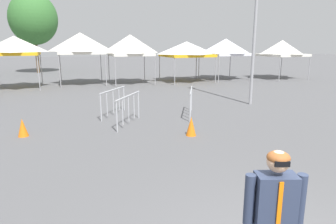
{
  "coord_description": "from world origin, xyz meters",
  "views": [
    {
      "loc": [
        -2.38,
        -2.34,
        2.83
      ],
      "look_at": [
        -0.2,
        3.97,
        1.3
      ],
      "focal_mm": 31.71,
      "sensor_mm": 36.0,
      "label": 1
    }
  ],
  "objects": [
    {
      "name": "canopy_tent_behind_center",
      "position": [
        10.03,
        19.23,
        2.59
      ],
      "size": [
        3.49,
        3.49,
        3.25
      ],
      "color": "#9E9EA3",
      "rests_on": "ground"
    },
    {
      "name": "canopy_tent_far_left",
      "position": [
        -1.19,
        19.86,
        2.88
      ],
      "size": [
        3.16,
        3.16,
        3.62
      ],
      "color": "#9E9EA3",
      "rests_on": "ground"
    },
    {
      "name": "canopy_tent_left_of_center",
      "position": [
        2.19,
        19.09,
        2.75
      ],
      "size": [
        2.95,
        2.95,
        3.5
      ],
      "color": "#9E9EA3",
      "rests_on": "ground"
    },
    {
      "name": "canopy_tent_center",
      "position": [
        14.68,
        18.16,
        2.49
      ],
      "size": [
        3.45,
        3.45,
        3.14
      ],
      "color": "#9E9EA3",
      "rests_on": "ground"
    },
    {
      "name": "traffic_cone_near_barrier",
      "position": [
        1.26,
        5.93,
        0.31
      ],
      "size": [
        0.32,
        0.32,
        0.61
      ],
      "primitive_type": "cone",
      "color": "orange",
      "rests_on": "ground"
    },
    {
      "name": "tree_behind_tents_left",
      "position": [
        -4.89,
        30.31,
        5.22
      ],
      "size": [
        4.52,
        4.52,
        7.72
      ],
      "color": "brown",
      "rests_on": "ground"
    },
    {
      "name": "crowd_barrier_near_person",
      "position": [
        2.31,
        8.4,
        0.75
      ],
      "size": [
        0.93,
        1.92,
        1.08
      ],
      "color": "#B7BABF",
      "rests_on": "ground"
    },
    {
      "name": "traffic_cone_lot_center",
      "position": [
        -3.76,
        7.58,
        0.28
      ],
      "size": [
        0.32,
        0.32,
        0.57
      ],
      "primitive_type": "cone",
      "color": "orange",
      "rests_on": "ground"
    },
    {
      "name": "canopy_tent_far_right",
      "position": [
        6.49,
        18.91,
        2.45
      ],
      "size": [
        3.52,
        3.52,
        3.02
      ],
      "color": "#9E9EA3",
      "rests_on": "ground"
    },
    {
      "name": "person_foreground",
      "position": [
        -0.39,
        -0.03,
        1.03
      ],
      "size": [
        0.62,
        0.36,
        1.78
      ],
      "color": "#33384C",
      "rests_on": "ground"
    },
    {
      "name": "crowd_barrier_mid_lot",
      "position": [
        -0.63,
        9.46,
        0.75
      ],
      "size": [
        1.28,
        1.73,
        1.08
      ],
      "color": "#B7BABF",
      "rests_on": "ground"
    },
    {
      "name": "canopy_tent_behind_left",
      "position": [
        -5.26,
        18.87,
        2.73
      ],
      "size": [
        2.82,
        2.82,
        3.33
      ],
      "color": "#9E9EA3",
      "rests_on": "ground"
    },
    {
      "name": "crowd_barrier_by_lift",
      "position": [
        -0.33,
        7.87,
        0.75
      ],
      "size": [
        1.22,
        1.76,
        1.08
      ],
      "color": "#B7BABF",
      "rests_on": "ground"
    }
  ]
}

